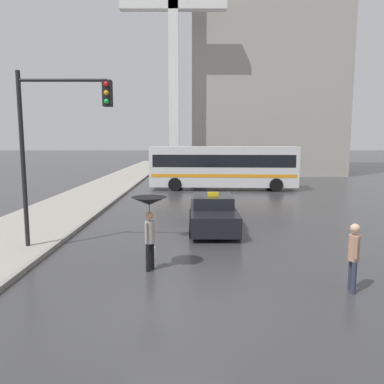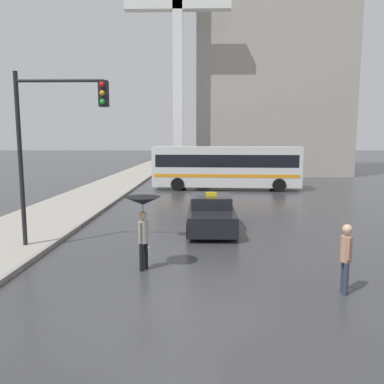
{
  "view_description": "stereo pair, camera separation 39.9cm",
  "coord_description": "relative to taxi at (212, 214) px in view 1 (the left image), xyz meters",
  "views": [
    {
      "loc": [
        0.29,
        -7.26,
        3.54
      ],
      "look_at": [
        0.34,
        8.66,
        1.4
      ],
      "focal_mm": 35.0,
      "sensor_mm": 36.0,
      "label": 1
    },
    {
      "loc": [
        0.69,
        -7.25,
        3.54
      ],
      "look_at": [
        0.34,
        8.66,
        1.4
      ],
      "focal_mm": 35.0,
      "sensor_mm": 36.0,
      "label": 2
    }
  ],
  "objects": [
    {
      "name": "traffic_light",
      "position": [
        -5.11,
        -3.03,
        3.3
      ],
      "size": [
        2.97,
        0.38,
        5.73
      ],
      "color": "black",
      "rests_on": "ground_plane"
    },
    {
      "name": "city_bus",
      "position": [
        1.48,
        12.99,
        1.14
      ],
      "size": [
        10.9,
        3.16,
        3.2
      ],
      "rotation": [
        0.0,
        0.0,
        -1.63
      ],
      "color": "silver",
      "rests_on": "ground_plane"
    },
    {
      "name": "taxi",
      "position": [
        0.0,
        0.0,
        0.0
      ],
      "size": [
        1.91,
        4.47,
        1.53
      ],
      "rotation": [
        0.0,
        0.0,
        3.14
      ],
      "color": "black",
      "rests_on": "ground_plane"
    },
    {
      "name": "ground_plane",
      "position": [
        -1.14,
        -7.71,
        -0.64
      ],
      "size": [
        300.0,
        300.0,
        0.0
      ],
      "primitive_type": "plane",
      "color": "#38383A"
    },
    {
      "name": "building_tower_near",
      "position": [
        7.05,
        27.94,
        17.89
      ],
      "size": [
        15.81,
        10.69,
        37.07
      ],
      "color": "#A39E93",
      "rests_on": "ground_plane"
    },
    {
      "name": "pedestrian_man",
      "position": [
        2.95,
        -6.46,
        0.31
      ],
      "size": [
        0.29,
        0.42,
        1.66
      ],
      "rotation": [
        0.0,
        0.0,
        -1.68
      ],
      "color": "#2D3347",
      "rests_on": "ground_plane"
    },
    {
      "name": "pedestrian_with_umbrella",
      "position": [
        -2.01,
        -4.94,
        1.0
      ],
      "size": [
        0.97,
        0.97,
        2.06
      ],
      "rotation": [
        0.0,
        0.0,
        1.14
      ],
      "color": "black",
      "rests_on": "ground_plane"
    },
    {
      "name": "monument_cross",
      "position": [
        -2.53,
        20.64,
        11.78
      ],
      "size": [
        9.64,
        0.9,
        21.91
      ],
      "color": "white",
      "rests_on": "ground_plane"
    }
  ]
}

